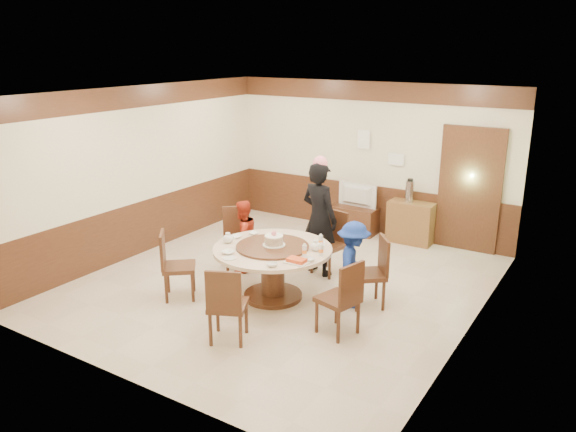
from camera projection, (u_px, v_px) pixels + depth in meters
The scene contains 31 objects.
room at pixel (283, 214), 8.09m from camera, with size 6.00×6.04×2.84m.
banquet_table at pixel (273, 262), 7.78m from camera, with size 1.65×1.65×0.78m.
chair_0 at pixel (369, 284), 7.62m from camera, with size 0.62×0.62×0.97m.
chair_1 at pixel (329, 254), 8.72m from camera, with size 0.52×0.53×0.97m.
chair_2 at pixel (238, 249), 8.92m from camera, with size 0.62×0.62×0.97m.
chair_3 at pixel (178, 277), 7.86m from camera, with size 0.62×0.62×0.97m.
chair_4 at pixel (228, 317), 6.70m from camera, with size 0.59×0.59×0.97m.
chair_5 at pixel (339, 311), 6.86m from camera, with size 0.55×0.54×0.97m.
person_standing at pixel (319, 219), 8.56m from camera, with size 0.64×0.42×1.76m, color black.
person_red at pixel (242, 236), 8.71m from camera, with size 0.56×0.43×1.14m, color #AF2B17.
person_blue at pixel (353, 265), 7.53m from camera, with size 0.77×0.44×1.19m, color navy.
birthday_cake at pixel (274, 240), 7.70m from camera, with size 0.31×0.31×0.21m.
teapot_left at pixel (228, 239), 7.89m from camera, with size 0.17×0.15×0.13m, color white.
teapot_right at pixel (316, 246), 7.59m from camera, with size 0.17×0.15×0.13m, color white.
bowl_0 at pixel (254, 233), 8.25m from camera, with size 0.14×0.14×0.03m, color white.
bowl_1 at pixel (272, 265), 7.06m from camera, with size 0.14×0.14×0.04m, color white.
bowl_2 at pixel (228, 252), 7.48m from camera, with size 0.17×0.17×0.04m, color white.
bowl_3 at pixel (309, 260), 7.22m from camera, with size 0.15×0.15×0.05m, color white.
bowl_4 at pixel (236, 237), 8.10m from camera, with size 0.15×0.15×0.04m, color white.
saucer_near at pixel (229, 258), 7.32m from camera, with size 0.18×0.18×0.01m, color white.
saucer_far at pixel (319, 243), 7.89m from camera, with size 0.18×0.18×0.01m, color white.
shrimp_platter at pixel (297, 261), 7.16m from camera, with size 0.30×0.20×0.06m.
bottle_0 at pixel (304, 251), 7.37m from camera, with size 0.06×0.06×0.16m, color silver.
bottle_1 at pixel (321, 250), 7.40m from camera, with size 0.06×0.06×0.16m, color silver.
bottle_2 at pixel (321, 241), 7.74m from camera, with size 0.06×0.06×0.16m, color silver.
tv_stand at pixel (355, 220), 10.61m from camera, with size 0.85×0.45×0.50m, color #462615.
television at pixel (355, 196), 10.48m from camera, with size 0.78×0.10×0.45m, color gray.
side_cabinet at pixel (411, 222), 10.05m from camera, with size 0.80×0.40×0.75m, color brown.
thermos at pixel (410, 191), 9.91m from camera, with size 0.15×0.15×0.38m, color silver.
notice_left at pixel (363, 140), 10.33m from camera, with size 0.25×0.00×0.35m, color white.
notice_right at pixel (396, 159), 10.09m from camera, with size 0.30×0.00×0.22m, color white.
Camera 1 is at (4.19, -6.50, 3.42)m, focal length 35.00 mm.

